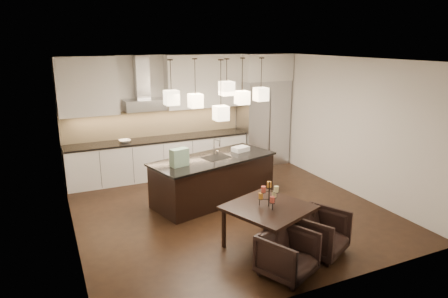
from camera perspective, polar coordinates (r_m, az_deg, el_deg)
name	(u,v)px	position (r m, az deg, el deg)	size (l,w,h in m)	color
floor	(228,210)	(7.70, 0.63, -8.71)	(5.50, 5.50, 0.02)	black
ceiling	(229,59)	(7.04, 0.70, 12.74)	(5.50, 5.50, 0.02)	white
wall_back	(180,114)	(9.76, -6.31, 5.04)	(5.50, 0.02, 2.80)	silver
wall_front	(326,188)	(5.00, 14.37, -5.41)	(5.50, 0.02, 2.80)	silver
wall_left	(66,156)	(6.59, -21.58, -0.98)	(0.02, 5.50, 2.80)	silver
wall_right	(348,125)	(8.76, 17.24, 3.26)	(0.02, 5.50, 2.80)	silver
refrigerator	(263,122)	(10.33, 5.56, 3.80)	(1.20, 0.72, 2.15)	#B7B7BA
fridge_panel	(264,67)	(10.14, 5.76, 11.57)	(1.26, 0.72, 0.65)	silver
lower_cabinets	(160,158)	(9.49, -9.09, -1.31)	(4.21, 0.62, 0.88)	silver
countertop	(159,139)	(9.37, -9.20, 1.39)	(4.21, 0.66, 0.04)	black
backsplash	(155,123)	(9.58, -9.78, 3.72)	(4.21, 0.02, 0.63)	tan
upper_cab_left	(87,86)	(9.02, -18.96, 8.45)	(1.25, 0.35, 1.25)	silver
upper_cab_right	(204,81)	(9.66, -2.93, 9.66)	(1.86, 0.35, 1.25)	silver
hood_canopy	(144,105)	(9.19, -11.32, 6.22)	(0.90, 0.52, 0.24)	#B7B7BA
hood_chimney	(142,77)	(9.22, -11.68, 10.00)	(0.30, 0.28, 0.96)	#B7B7BA
fruit_bowl	(125,141)	(9.14, -13.97, 1.10)	(0.26, 0.26, 0.06)	silver
island_body	(213,180)	(7.99, -1.52, -4.45)	(2.41, 0.96, 0.85)	black
island_top	(213,159)	(7.85, -1.54, -1.41)	(2.49, 1.04, 0.04)	black
faucet	(214,147)	(7.92, -1.43, 0.28)	(0.10, 0.23, 0.37)	silver
tote_bag	(179,157)	(7.34, -6.40, -1.19)	(0.33, 0.17, 0.33)	#1B6743
food_container	(240,149)	(8.30, 2.37, 0.01)	(0.33, 0.23, 0.10)	silver
dining_table	(268,227)	(6.32, 6.32, -10.96)	(1.13, 1.13, 0.68)	black
candelabra	(269,194)	(6.10, 6.46, -6.42)	(0.33, 0.33, 0.40)	black
candle_a	(274,194)	(6.21, 7.18, -6.43)	(0.07, 0.07, 0.09)	#D2C886
candle_b	(261,196)	(6.13, 5.28, -6.66)	(0.07, 0.07, 0.09)	#BD7424
candle_c	(272,200)	(6.01, 6.90, -7.18)	(0.07, 0.07, 0.09)	#AF3E31
candle_d	(269,185)	(6.18, 6.47, -5.06)	(0.07, 0.07, 0.09)	#BD7424
candle_e	(263,189)	(5.99, 5.66, -5.74)	(0.07, 0.07, 0.09)	#AF3E31
candle_f	(276,189)	(6.01, 7.49, -5.71)	(0.07, 0.07, 0.09)	#D2C886
armchair_left	(288,254)	(5.67, 9.08, -14.63)	(0.67, 0.69, 0.63)	black
armchair_right	(320,233)	(6.29, 13.61, -11.54)	(0.71, 0.73, 0.66)	black
pendant_a	(171,98)	(7.29, -7.52, 7.28)	(0.24, 0.24, 0.26)	#FFE3B3
pendant_b	(195,101)	(7.65, -4.10, 6.89)	(0.24, 0.24, 0.26)	#FFE3B3
pendant_c	(227,88)	(7.56, 0.39, 8.65)	(0.24, 0.24, 0.26)	#FFE3B3
pendant_d	(242,98)	(7.93, 2.60, 7.35)	(0.24, 0.24, 0.26)	#FFE3B3
pendant_e	(261,94)	(8.00, 5.29, 7.80)	(0.24, 0.24, 0.26)	#FFE3B3
pendant_f	(221,113)	(7.29, -0.45, 5.16)	(0.24, 0.24, 0.26)	#FFE3B3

